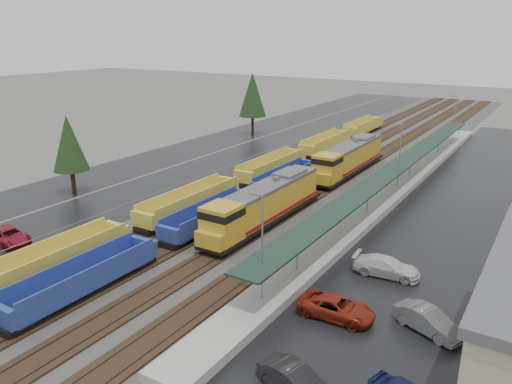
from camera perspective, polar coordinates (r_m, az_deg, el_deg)
ballast_strip at (r=72.11m, az=10.87°, el=3.34°), size 20.00×160.00×0.08m
trackbed at (r=72.08m, az=10.87°, el=3.43°), size 14.60×160.00×0.22m
west_parking_lot at (r=78.57m, az=0.63°, el=4.83°), size 10.00×160.00×0.02m
west_road at (r=84.09m, az=-5.22°, el=5.62°), size 9.00×160.00×0.02m
east_commuter_lot at (r=58.40m, az=24.68°, el=-1.49°), size 16.00×100.00×0.02m
station_platform at (r=59.90m, az=15.82°, el=0.69°), size 3.00×80.00×8.00m
chainlink_fence at (r=74.22m, az=3.64°, el=5.28°), size 0.08×160.04×2.02m
tree_west_near at (r=59.90m, az=-20.60°, el=5.26°), size 3.96×3.96×9.00m
tree_west_far at (r=89.89m, az=-0.40°, el=11.08°), size 4.84×4.84×11.00m
locomotive_lead at (r=46.75m, az=0.76°, el=-1.46°), size 2.80×18.46×4.18m
locomotive_trail at (r=64.90m, az=10.47°, el=3.77°), size 2.80×18.46×4.18m
well_string_yellow at (r=50.82m, az=-7.51°, el=-1.30°), size 2.65×112.74×2.35m
well_string_blue at (r=37.44m, az=-19.17°, el=-9.55°), size 2.46×72.23×2.18m
parked_car_west_c at (r=48.78m, az=-26.37°, el=-4.54°), size 2.83×5.11×1.35m
parked_car_east_a at (r=27.29m, az=4.55°, el=-20.71°), size 2.55×4.61×1.44m
parked_car_east_b at (r=33.48m, az=9.18°, el=-12.95°), size 2.53×5.09×1.39m
parked_car_east_c at (r=39.47m, az=14.69°, el=-8.27°), size 2.47×5.17×1.45m
parked_car_east_e at (r=33.41m, az=19.09°, el=-13.77°), size 3.18×4.76×1.48m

